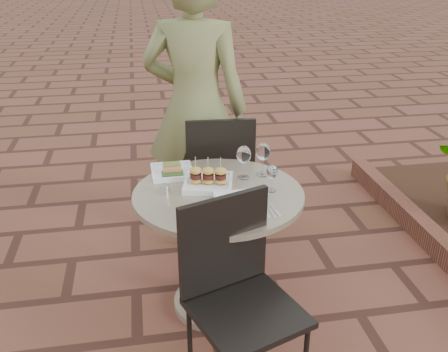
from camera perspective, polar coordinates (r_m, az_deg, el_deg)
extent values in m
plane|color=brown|center=(2.84, -1.04, -17.33)|extent=(60.00, 60.00, 0.00)
cylinder|color=gray|center=(3.00, -0.58, -14.02)|extent=(0.52, 0.52, 0.04)
cylinder|color=gray|center=(2.81, -0.61, -8.78)|extent=(0.08, 0.08, 0.70)
cylinder|color=tan|center=(2.62, -0.65, -2.13)|extent=(0.90, 0.90, 0.03)
cube|color=black|center=(3.45, -0.76, -0.11)|extent=(0.46, 0.46, 0.03)
cube|color=black|center=(3.17, -0.36, 2.48)|extent=(0.44, 0.05, 0.46)
cylinder|color=black|center=(3.74, 1.80, -1.92)|extent=(0.02, 0.02, 0.44)
cylinder|color=black|center=(3.71, -4.01, -2.26)|extent=(0.02, 0.02, 0.44)
cylinder|color=black|center=(3.41, 2.81, -4.77)|extent=(0.02, 0.02, 0.44)
cylinder|color=black|center=(3.37, -3.58, -5.18)|extent=(0.02, 0.02, 0.44)
cube|color=black|center=(2.26, 2.61, -15.33)|extent=(0.56, 0.56, 0.03)
cube|color=black|center=(2.25, -0.02, -7.60)|extent=(0.42, 0.18, 0.46)
cylinder|color=black|center=(2.47, -3.93, -18.35)|extent=(0.02, 0.02, 0.44)
cylinder|color=black|center=(2.61, 3.85, -15.49)|extent=(0.02, 0.02, 0.44)
imported|color=olive|center=(3.28, -3.30, 7.73)|extent=(0.80, 0.65, 1.88)
cube|color=white|center=(2.84, -5.94, 0.36)|extent=(0.24, 0.24, 0.01)
cube|color=#E78C51|center=(2.82, -5.97, 0.96)|extent=(0.10, 0.07, 0.03)
cube|color=#58612B|center=(2.82, -5.99, 1.35)|extent=(0.10, 0.06, 0.01)
cube|color=white|center=(2.69, -1.81, -0.97)|extent=(0.31, 0.31, 0.01)
cube|color=white|center=(2.49, 1.71, -3.19)|extent=(0.23, 0.23, 0.01)
ellipsoid|color=#CA536F|center=(2.43, 1.12, -3.57)|extent=(0.04, 0.03, 0.02)
cylinder|color=white|center=(2.65, 5.43, -1.61)|extent=(0.05, 0.05, 0.00)
cylinder|color=white|center=(2.63, 5.46, -0.96)|extent=(0.01, 0.01, 0.06)
ellipsoid|color=white|center=(2.60, 5.52, 0.43)|extent=(0.06, 0.06, 0.08)
cylinder|color=white|center=(2.60, 5.52, 0.35)|extent=(0.05, 0.05, 0.03)
cylinder|color=white|center=(2.78, 2.23, -0.14)|extent=(0.07, 0.07, 0.00)
cylinder|color=white|center=(2.76, 2.24, 0.69)|extent=(0.01, 0.01, 0.08)
ellipsoid|color=white|center=(2.73, 2.27, 2.46)|extent=(0.08, 0.08, 0.10)
cylinder|color=white|center=(2.82, 4.39, 0.20)|extent=(0.07, 0.07, 0.00)
cylinder|color=white|center=(2.80, 4.42, 1.03)|extent=(0.01, 0.01, 0.08)
ellipsoid|color=white|center=(2.77, 4.48, 2.79)|extent=(0.08, 0.08, 0.10)
cylinder|color=silver|center=(2.62, -6.83, -1.49)|extent=(0.06, 0.06, 0.04)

